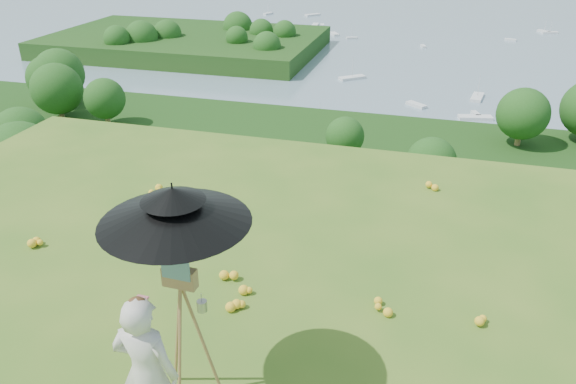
# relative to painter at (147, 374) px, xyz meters

# --- Properties ---
(ground) EXTENTS (14.00, 14.00, 0.00)m
(ground) POSITION_rel_painter_xyz_m (-0.02, 0.97, -0.84)
(ground) COLOR #3D6D1F
(ground) RESTS_ON ground
(forest_slope) EXTENTS (140.00, 56.00, 22.00)m
(forest_slope) POSITION_rel_painter_xyz_m (-0.02, 35.97, -29.84)
(forest_slope) COLOR #113B10
(forest_slope) RESTS_ON bay_water
(shoreline_tier) EXTENTS (170.00, 28.00, 8.00)m
(shoreline_tier) POSITION_rel_painter_xyz_m (-0.02, 75.97, -36.84)
(shoreline_tier) COLOR #696354
(shoreline_tier) RESTS_ON bay_water
(bay_water) EXTENTS (700.00, 700.00, 0.00)m
(bay_water) POSITION_rel_painter_xyz_m (-0.02, 240.97, -34.84)
(bay_water) COLOR slate
(bay_water) RESTS_ON ground
(peninsula) EXTENTS (90.00, 60.00, 12.00)m
(peninsula) POSITION_rel_painter_xyz_m (-75.02, 155.97, -29.84)
(peninsula) COLOR #113B10
(peninsula) RESTS_ON bay_water
(slope_trees) EXTENTS (110.00, 50.00, 6.00)m
(slope_trees) POSITION_rel_painter_xyz_m (-0.02, 35.97, -15.84)
(slope_trees) COLOR #1A4715
(slope_trees) RESTS_ON forest_slope
(harbor_town) EXTENTS (110.00, 22.00, 5.00)m
(harbor_town) POSITION_rel_painter_xyz_m (-0.02, 75.97, -30.34)
(harbor_town) COLOR silver
(harbor_town) RESTS_ON shoreline_tier
(moored_boats) EXTENTS (140.00, 140.00, 0.70)m
(moored_boats) POSITION_rel_painter_xyz_m (-12.52, 161.97, -34.49)
(moored_boats) COLOR white
(moored_boats) RESTS_ON bay_water
(wildflowers) EXTENTS (10.00, 10.50, 0.12)m
(wildflowers) POSITION_rel_painter_xyz_m (-0.02, 1.22, -0.78)
(wildflowers) COLOR yellow
(wildflowers) RESTS_ON ground
(painter) EXTENTS (0.62, 0.42, 1.69)m
(painter) POSITION_rel_painter_xyz_m (0.00, 0.00, 0.00)
(painter) COLOR beige
(painter) RESTS_ON ground
(field_easel) EXTENTS (0.69, 0.69, 1.75)m
(field_easel) POSITION_rel_painter_xyz_m (0.10, 0.60, 0.03)
(field_easel) COLOR #9C6E41
(field_easel) RESTS_ON ground
(sun_umbrella) EXTENTS (1.49, 1.49, 1.04)m
(sun_umbrella) POSITION_rel_painter_xyz_m (0.10, 0.63, 1.12)
(sun_umbrella) COLOR black
(sun_umbrella) RESTS_ON field_easel
(painter_cap) EXTENTS (0.19, 0.22, 0.10)m
(painter_cap) POSITION_rel_painter_xyz_m (0.00, 0.00, 0.80)
(painter_cap) COLOR #C66D71
(painter_cap) RESTS_ON painter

